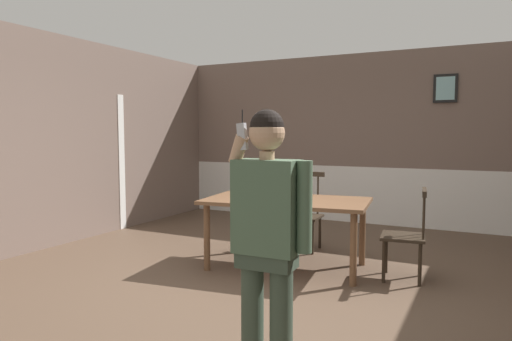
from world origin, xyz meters
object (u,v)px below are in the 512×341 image
(chair_near_window, at_px, (407,235))
(chair_by_doorway, at_px, (305,213))
(person_figure, at_px, (268,229))
(dining_table, at_px, (286,207))

(chair_near_window, height_order, chair_by_doorway, chair_by_doorway)
(chair_by_doorway, height_order, person_figure, person_figure)
(chair_near_window, relative_size, person_figure, 0.57)
(dining_table, relative_size, person_figure, 1.15)
(chair_by_doorway, relative_size, person_figure, 0.61)
(dining_table, distance_m, chair_near_window, 1.30)
(dining_table, distance_m, chair_by_doorway, 0.90)
(chair_near_window, relative_size, chair_by_doorway, 0.95)
(chair_near_window, bearing_deg, dining_table, 90.23)
(chair_near_window, xyz_separation_m, chair_by_doorway, (-1.38, 0.70, 0.00))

